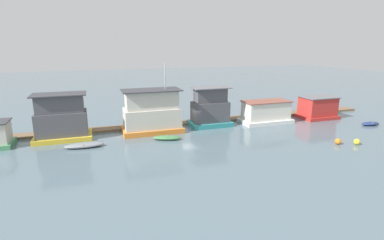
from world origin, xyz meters
The scene contains 15 objects.
ground_plane centered at (0.00, 0.00, 0.00)m, with size 200.00×200.00×0.00m, color slate.
dock_walkway centered at (0.00, 2.62, 0.15)m, with size 59.60×1.99×0.30m, color brown.
houseboat_yellow centered at (-15.55, 0.41, 2.45)m, with size 6.42×3.90×5.40m.
houseboat_orange centered at (-4.98, -0.03, 2.50)m, with size 7.48×3.93×8.67m.
houseboat_teal centered at (3.09, 0.50, 2.32)m, with size 5.67×3.53×5.32m.
houseboat_white centered at (11.22, -0.48, 1.49)m, with size 7.20×3.74×3.14m.
houseboat_red centered at (20.09, -0.57, 1.59)m, with size 5.39×3.88×3.29m.
dinghy_grey centered at (-13.18, -3.58, 0.26)m, with size 4.15×1.43×0.52m.
dinghy_green centered at (-4.03, -3.77, 0.26)m, with size 3.48×2.14×0.51m.
dinghy_navy centered at (24.11, -6.43, 0.25)m, with size 2.74×1.39×0.50m.
mooring_post_near_left centered at (-21.87, 1.38, 1.03)m, with size 0.22×0.22×2.05m, color #846B4C.
mooring_post_far_right centered at (-2.55, 1.38, 0.61)m, with size 0.23×0.23×1.21m, color brown.
mooring_post_near_right centered at (12.02, 1.38, 0.66)m, with size 0.23×0.23×1.32m, color #846B4C.
buoy_yellow centered at (15.63, -12.20, 0.34)m, with size 0.67×0.67×0.67m, color yellow.
buoy_orange centered at (13.75, -11.42, 0.34)m, with size 0.68×0.68×0.68m, color orange.
Camera 1 is at (-11.83, -36.40, 10.90)m, focal length 28.00 mm.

